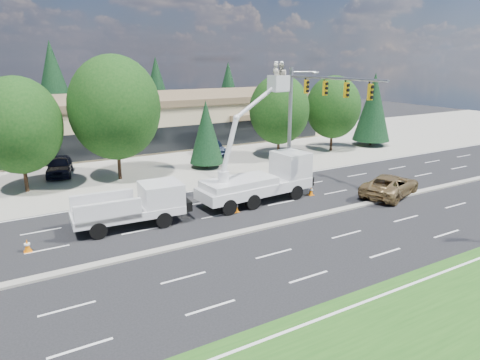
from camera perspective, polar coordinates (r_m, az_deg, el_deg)
ground at (r=24.74m, az=0.33°, el=-7.04°), size 140.00×140.00×0.00m
concrete_apron at (r=42.40m, az=-13.50°, el=2.27°), size 140.00×22.00×0.01m
road_median at (r=24.72m, az=0.33°, el=-6.92°), size 120.00×0.55×0.12m
strip_mall at (r=51.40m, az=-16.99°, el=7.55°), size 50.40×15.40×5.50m
tree_front_c at (r=34.99m, az=-27.46°, el=6.46°), size 6.15×6.15×8.53m
tree_front_d at (r=35.89m, az=-16.36°, el=9.21°), size 7.24×7.24×10.04m
tree_front_e at (r=38.92m, az=-4.53°, el=6.40°), size 3.10×3.10×6.11m
tree_front_f at (r=42.74m, az=5.26°, el=9.30°), size 5.92×5.92×8.22m
tree_front_g at (r=47.13m, az=12.32°, el=9.45°), size 5.77×5.77×8.01m
tree_front_h at (r=51.37m, az=17.34°, el=9.29°), size 4.17×4.17×8.22m
tree_back_b at (r=62.20m, az=-23.59°, el=11.61°), size 6.09×6.09×12.01m
tree_back_c at (r=65.45m, az=-11.04°, el=11.82°), size 5.09×5.09×10.03m
tree_back_d at (r=70.35m, az=-1.58°, el=12.02°), size 4.70×4.70×9.26m
signal_mast at (r=34.52m, az=8.94°, el=9.71°), size 2.76×10.16×9.00m
utility_pickup at (r=26.19m, az=-13.65°, el=-3.82°), size 6.54×2.85×2.45m
bucket_truck at (r=29.74m, az=3.16°, el=0.96°), size 8.50×3.18×9.49m
traffic_cone_a at (r=24.86m, az=-26.50°, el=-7.84°), size 0.40×0.40×0.70m
traffic_cone_b at (r=26.81m, az=-9.67°, el=-4.65°), size 0.40×0.40×0.70m
traffic_cone_c at (r=27.85m, az=-0.55°, el=-3.63°), size 0.40×0.40×0.70m
traffic_cone_d at (r=31.69m, az=9.44°, el=-1.42°), size 0.40×0.40×0.70m
minivan at (r=32.89m, az=19.40°, el=-0.66°), size 6.23×4.33×1.58m
parked_car_west at (r=39.76m, az=-22.96°, el=1.78°), size 2.94×5.18×1.66m
parked_car_east at (r=44.31m, az=-3.85°, el=4.29°), size 1.98×4.87×1.57m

